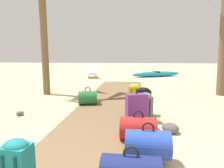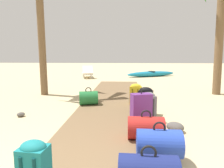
{
  "view_description": "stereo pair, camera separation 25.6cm",
  "coord_description": "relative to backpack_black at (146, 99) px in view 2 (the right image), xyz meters",
  "views": [
    {
      "loc": [
        0.54,
        -0.85,
        1.41
      ],
      "look_at": [
        -0.09,
        5.02,
        0.55
      ],
      "focal_mm": 32.23,
      "sensor_mm": 36.0,
      "label": 1
    },
    {
      "loc": [
        0.28,
        -0.87,
        1.41
      ],
      "look_at": [
        -0.09,
        5.02,
        0.55
      ],
      "focal_mm": 32.23,
      "sensor_mm": 36.0,
      "label": 2
    }
  ],
  "objects": [
    {
      "name": "duffel_bag_red",
      "position": [
        -0.16,
        -1.62,
        -0.12
      ],
      "size": [
        0.57,
        0.36,
        0.47
      ],
      "color": "red",
      "rests_on": "boardwalk"
    },
    {
      "name": "ground_plane",
      "position": [
        -0.79,
        -0.17,
        -0.38
      ],
      "size": [
        60.0,
        60.0,
        0.0
      ],
      "primitive_type": "plane",
      "color": "#CCB789"
    },
    {
      "name": "suitcase_purple",
      "position": [
        -0.18,
        -0.96,
        -0.0
      ],
      "size": [
        0.42,
        0.31,
        0.71
      ],
      "color": "#6B2D84",
      "rests_on": "boardwalk"
    },
    {
      "name": "duffel_bag_green",
      "position": [
        -1.47,
        0.54,
        -0.12
      ],
      "size": [
        0.56,
        0.46,
        0.47
      ],
      "color": "#237538",
      "rests_on": "boardwalk"
    },
    {
      "name": "duffel_bag_blue",
      "position": [
        -0.05,
        -2.19,
        -0.12
      ],
      "size": [
        0.58,
        0.38,
        0.48
      ],
      "color": "#2847B7",
      "rests_on": "boardwalk"
    },
    {
      "name": "backpack_black",
      "position": [
        0.0,
        0.0,
        0.0
      ],
      "size": [
        0.37,
        0.3,
        0.58
      ],
      "color": "black",
      "rests_on": "boardwalk"
    },
    {
      "name": "kayak",
      "position": [
        1.25,
        8.52,
        -0.21
      ],
      "size": [
        3.42,
        2.07,
        0.36
      ],
      "color": "teal",
      "rests_on": "ground"
    },
    {
      "name": "lounge_chair",
      "position": [
        -2.8,
        7.54,
        -0.06
      ],
      "size": [
        0.95,
        1.66,
        0.77
      ],
      "color": "white",
      "rests_on": "ground"
    },
    {
      "name": "palm_tree_near_right",
      "position": [
        2.82,
        2.77,
        2.91
      ],
      "size": [
        2.04,
        2.14,
        4.22
      ],
      "color": "brown",
      "rests_on": "ground"
    },
    {
      "name": "rock_left_near",
      "position": [
        -2.88,
        -0.37,
        -0.33
      ],
      "size": [
        0.23,
        0.23,
        0.1
      ],
      "primitive_type": "ellipsoid",
      "rotation": [
        0.0,
        0.0,
        0.8
      ],
      "color": "#5B5651",
      "rests_on": "ground"
    },
    {
      "name": "backpack_grey",
      "position": [
        0.01,
        -0.51,
        -0.01
      ],
      "size": [
        0.33,
        0.3,
        0.55
      ],
      "color": "slate",
      "rests_on": "boardwalk"
    },
    {
      "name": "boardwalk",
      "position": [
        -0.79,
        0.74,
        -0.34
      ],
      "size": [
        1.78,
        9.13,
        0.08
      ],
      "primitive_type": "cube",
      "color": "brown",
      "rests_on": "ground"
    },
    {
      "name": "rock_right_far",
      "position": [
        0.44,
        -1.07,
        -0.3
      ],
      "size": [
        0.42,
        0.41,
        0.18
      ],
      "primitive_type": "ellipsoid",
      "rotation": [
        0.0,
        0.0,
        0.91
      ],
      "color": "#5B5651",
      "rests_on": "ground"
    },
    {
      "name": "backpack_yellow",
      "position": [
        -0.2,
        0.64,
        -0.01
      ],
      "size": [
        0.34,
        0.27,
        0.57
      ],
      "color": "gold",
      "rests_on": "boardwalk"
    },
    {
      "name": "backpack_teal",
      "position": [
        -1.35,
        -2.98,
        -0.02
      ],
      "size": [
        0.28,
        0.25,
        0.54
      ],
      "color": "#197A7F",
      "rests_on": "boardwalk"
    }
  ]
}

